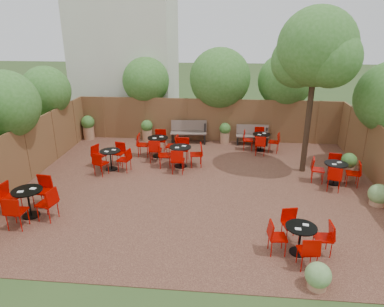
# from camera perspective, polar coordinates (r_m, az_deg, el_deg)

# --- Properties ---
(ground) EXTENTS (80.00, 80.00, 0.00)m
(ground) POSITION_cam_1_polar(r_m,az_deg,el_deg) (11.98, 1.23, -5.37)
(ground) COLOR #354F23
(ground) RESTS_ON ground
(courtyard_paving) EXTENTS (12.00, 10.00, 0.02)m
(courtyard_paving) POSITION_cam_1_polar(r_m,az_deg,el_deg) (11.98, 1.23, -5.33)
(courtyard_paving) COLOR #3D2119
(courtyard_paving) RESTS_ON ground
(fence_back) EXTENTS (12.00, 0.08, 2.00)m
(fence_back) POSITION_cam_1_polar(r_m,az_deg,el_deg) (16.33, 2.58, 5.45)
(fence_back) COLOR brown
(fence_back) RESTS_ON ground
(fence_left) EXTENTS (0.08, 10.00, 2.00)m
(fence_left) POSITION_cam_1_polar(r_m,az_deg,el_deg) (13.39, -25.26, 0.07)
(fence_left) COLOR brown
(fence_left) RESTS_ON ground
(neighbour_building) EXTENTS (5.00, 4.00, 8.00)m
(neighbour_building) POSITION_cam_1_polar(r_m,az_deg,el_deg) (19.53, -10.65, 16.53)
(neighbour_building) COLOR beige
(neighbour_building) RESTS_ON ground
(overhang_foliage) EXTENTS (15.87, 10.84, 2.80)m
(overhang_foliage) POSITION_cam_1_polar(r_m,az_deg,el_deg) (13.93, -1.96, 10.22)
(overhang_foliage) COLOR #336922
(overhang_foliage) RESTS_ON ground
(courtyard_tree) EXTENTS (2.79, 2.69, 5.79)m
(courtyard_tree) POSITION_cam_1_polar(r_m,az_deg,el_deg) (12.81, 19.55, 15.23)
(courtyard_tree) COLOR black
(courtyard_tree) RESTS_ON courtyard_paving
(park_bench_left) EXTENTS (1.68, 0.67, 1.02)m
(park_bench_left) POSITION_cam_1_polar(r_m,az_deg,el_deg) (16.17, -0.55, 3.63)
(park_bench_left) COLOR brown
(park_bench_left) RESTS_ON courtyard_paving
(park_bench_right) EXTENTS (1.45, 0.49, 0.89)m
(park_bench_right) POSITION_cam_1_polar(r_m,az_deg,el_deg) (16.15, 9.78, 3.06)
(park_bench_right) COLOR brown
(park_bench_right) RESTS_ON courtyard_paving
(bistro_tables) EXTENTS (10.93, 8.80, 0.95)m
(bistro_tables) POSITION_cam_1_polar(r_m,az_deg,el_deg) (12.38, -0.81, -2.07)
(bistro_tables) COLOR black
(bistro_tables) RESTS_ON courtyard_paving
(planters) EXTENTS (11.38, 4.16, 1.14)m
(planters) POSITION_cam_1_polar(r_m,az_deg,el_deg) (15.52, -2.70, 3.02)
(planters) COLOR #A37151
(planters) RESTS_ON courtyard_paving
(low_shrubs) EXTENTS (3.26, 4.43, 0.67)m
(low_shrubs) POSITION_cam_1_polar(r_m,az_deg,el_deg) (10.29, 27.61, -10.54)
(low_shrubs) COLOR #A37151
(low_shrubs) RESTS_ON courtyard_paving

